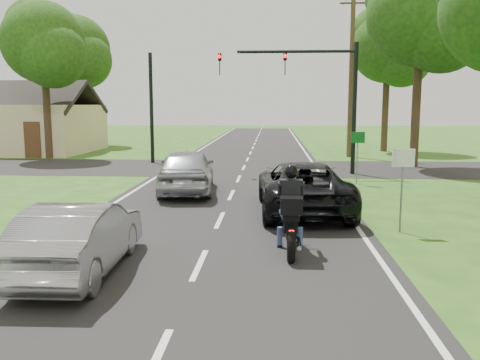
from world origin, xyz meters
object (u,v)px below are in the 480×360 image
motorcycle_rider (291,218)px  silver_suv (187,170)px  sign_white (403,170)px  traffic_signal (314,84)px  silver_sedan (79,237)px  dark_suv (303,186)px  utility_pole_far (351,73)px  sign_green (358,145)px

motorcycle_rider → silver_suv: motorcycle_rider is taller
silver_suv → sign_white: 8.43m
traffic_signal → silver_sedan: bearing=-110.9°
dark_suv → utility_pole_far: (3.83, 16.66, 4.31)m
motorcycle_rider → utility_pole_far: bearing=78.9°
traffic_signal → motorcycle_rider: bearing=-96.5°
traffic_signal → sign_green: traffic_signal is taller
silver_suv → dark_suv: bearing=136.5°
silver_sedan → sign_white: 7.84m
dark_suv → silver_suv: size_ratio=1.14×
dark_suv → sign_green: (2.53, 5.64, 0.82)m
silver_sedan → sign_green: 13.61m
utility_pole_far → sign_green: (-1.30, -11.02, -3.49)m
silver_sedan → utility_pole_far: size_ratio=0.42×
dark_suv → sign_white: bearing=131.7°
utility_pole_far → sign_white: size_ratio=4.71×
traffic_signal → utility_pole_far: utility_pole_far is taller
silver_sedan → motorcycle_rider: bearing=-160.1°
dark_suv → sign_green: bearing=-117.1°
silver_sedan → utility_pole_far: (8.42, 22.58, 4.38)m
traffic_signal → sign_white: (1.36, -11.02, -2.54)m
sign_green → traffic_signal: bearing=117.4°
silver_suv → traffic_signal: size_ratio=0.75×
silver_suv → utility_pole_far: utility_pole_far is taller
silver_sedan → traffic_signal: traffic_signal is taller
traffic_signal → sign_green: bearing=-62.6°
silver_sedan → sign_green: bearing=-123.3°
motorcycle_rider → silver_sedan: bearing=-157.8°
silver_suv → sign_white: (6.37, -5.47, 0.77)m
traffic_signal → silver_suv: bearing=-132.0°
silver_sedan → silver_suv: bearing=-95.2°
traffic_signal → utility_pole_far: size_ratio=0.64×
motorcycle_rider → traffic_signal: 13.48m
dark_suv → silver_suv: bearing=-40.5°
silver_sedan → sign_green: (7.12, 11.56, 0.90)m
traffic_signal → sign_white: bearing=-83.0°
traffic_signal → sign_green: size_ratio=3.00×
silver_sedan → sign_white: (6.92, 3.56, 0.90)m
silver_suv → utility_pole_far: bearing=-126.1°
motorcycle_rider → sign_white: size_ratio=1.07×
silver_sedan → traffic_signal: bearing=-112.5°
silver_suv → traffic_signal: traffic_signal is taller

